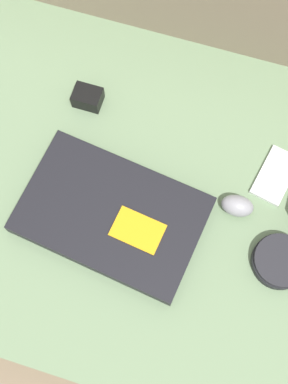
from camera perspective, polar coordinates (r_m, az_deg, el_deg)
ground_plane at (r=1.12m, az=-0.00°, el=-2.19°), size 8.00×8.00×0.00m
couch_seat at (r=1.07m, az=-0.00°, el=-1.32°), size 1.00×0.71×0.12m
laptop at (r=0.99m, az=-3.42°, el=-2.45°), size 0.35×0.25×0.03m
computer_mouse at (r=1.00m, az=9.92°, el=-1.45°), size 0.06×0.04×0.04m
speaker_puck at (r=1.00m, az=14.28°, el=-7.16°), size 0.10×0.10×0.03m
phone_black at (r=1.05m, az=13.85°, el=1.73°), size 0.08×0.12×0.01m
charger_brick at (r=1.08m, az=-6.02°, el=10.00°), size 0.06×0.04×0.04m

